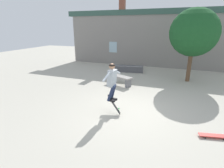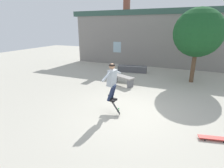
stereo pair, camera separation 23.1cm
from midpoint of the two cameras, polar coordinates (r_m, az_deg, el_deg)
ground_plane at (r=6.88m, az=3.46°, el=-8.92°), size 40.00×40.00×0.00m
building_backdrop at (r=14.66m, az=13.96°, el=14.40°), size 15.70×0.52×5.29m
tree_right at (r=11.07m, az=24.62°, el=14.98°), size 2.66×2.66×4.16m
park_bench at (r=9.85m, az=1.91°, el=1.84°), size 1.53×1.03×0.52m
skate_ledge at (r=12.78m, az=4.97°, el=4.99°), size 2.11×0.78×0.47m
skater at (r=6.32m, az=-1.04°, el=1.58°), size 0.34×1.27×1.42m
skateboard_flipping at (r=6.64m, az=-0.38°, el=-6.69°), size 0.68×0.49×0.64m
skateboard_resting at (r=6.10m, az=29.27°, el=-14.48°), size 0.84×0.35×0.08m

